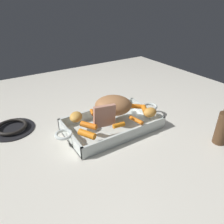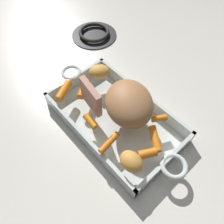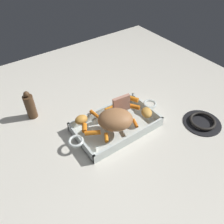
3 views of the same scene
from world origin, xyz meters
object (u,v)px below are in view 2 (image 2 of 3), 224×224
Objects in this scene: roast_slice_thin at (91,97)px; baby_carrot_northwest at (84,89)px; potato_golden_large at (99,71)px; baby_carrot_center_right at (109,143)px; baby_carrot_northeast at (147,154)px; baby_carrot_southeast at (90,121)px; pork_roast at (129,103)px; stove_burner_rear at (94,34)px; baby_carrot_center_left at (155,139)px; baby_carrot_southwest at (159,118)px; potato_near_roast at (131,161)px; baby_carrot_long at (64,91)px; roasting_dish at (115,118)px; baby_carrot_short at (121,86)px.

roast_slice_thin is 0.07m from baby_carrot_northwest.
baby_carrot_center_right is at bearing -34.33° from potato_golden_large.
baby_carrot_northeast is 0.10m from baby_carrot_center_right.
baby_carrot_northeast is (0.20, 0.01, -0.03)m from roast_slice_thin.
baby_carrot_southeast is 0.73× the size of baby_carrot_northwest.
pork_roast is at bearing 155.10° from baby_carrot_northeast.
potato_golden_large reaches higher than stove_burner_rear.
baby_carrot_center_left is 0.53m from stove_burner_rear.
baby_carrot_southeast is at bearing -29.40° from baby_carrot_northwest.
baby_carrot_northeast is at bearing -24.90° from pork_roast.
baby_carrot_center_left is 0.06m from baby_carrot_southwest.
potato_golden_large reaches higher than baby_carrot_southwest.
baby_carrot_northeast is at bearing 1.65° from roast_slice_thin.
baby_carrot_center_left is at bearing 92.52° from potato_near_roast.
baby_carrot_long is 1.58× the size of baby_carrot_southwest.
stove_burner_rear is at bearing 139.82° from baby_carrot_southeast.
potato_golden_large is (-0.13, 0.06, 0.05)m from roasting_dish.
baby_carrot_center_right is (-0.04, -0.14, -0.00)m from baby_carrot_southwest.
stove_burner_rear is (-0.21, 0.28, -0.05)m from baby_carrot_long.
baby_carrot_long reaches higher than baby_carrot_center_right.
stove_burner_rear is at bearing 140.32° from roast_slice_thin.
baby_carrot_northeast is at bearing -17.14° from potato_golden_large.
baby_carrot_southeast is 0.80× the size of potato_near_roast.
baby_carrot_center_left is 0.29m from baby_carrot_long.
potato_near_roast reaches higher than baby_carrot_southeast.
baby_carrot_center_left reaches higher than roasting_dish.
baby_carrot_short is at bearing 10.60° from potato_golden_large.
roasting_dish is at bearing -22.85° from potato_golden_large.
baby_carrot_center_left is at bearing 5.74° from roasting_dish.
baby_carrot_southwest is 0.11m from baby_carrot_northeast.
pork_roast reaches higher than baby_carrot_southwest.
potato_golden_large is at bearing 131.95° from baby_carrot_southeast.
roasting_dish is 0.10m from roast_slice_thin.
baby_carrot_southeast is 0.73× the size of potato_golden_large.
baby_carrot_long reaches higher than baby_carrot_southwest.
roast_slice_thin is 1.31× the size of baby_carrot_long.
baby_carrot_center_right is 0.19m from baby_carrot_northwest.
baby_carrot_long reaches higher than baby_carrot_southeast.
stove_burner_rear is at bearing 126.83° from baby_carrot_long.
roast_slice_thin reaches higher than baby_carrot_southeast.
potato_near_roast is (0.28, -0.01, 0.01)m from baby_carrot_long.
baby_carrot_long is at bearing -124.06° from baby_carrot_short.
baby_carrot_short is at bearing 55.30° from baby_carrot_northwest.
roasting_dish is at bearing 128.99° from baby_carrot_center_right.
baby_carrot_long is at bearing -53.17° from stove_burner_rear.
baby_carrot_northeast is at bearing 29.48° from baby_carrot_center_right.
roasting_dish is 11.79× the size of baby_carrot_southwest.
baby_carrot_southwest is at bearing 75.87° from baby_carrot_center_right.
baby_carrot_northwest is 1.09× the size of potato_near_roast.
stove_burner_rear is at bearing 154.19° from baby_carrot_northeast.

